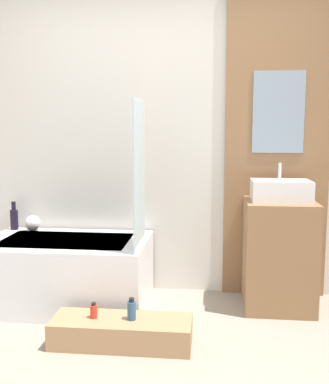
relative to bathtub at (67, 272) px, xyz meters
The scene contains 11 objects.
wall_tiled_back 1.34m from the bathtub, 31.41° to the left, with size 4.20×0.06×2.60m, color silver.
wall_wood_accent 1.99m from the bathtub, 13.46° to the left, with size 0.83×0.04×2.60m.
bathtub is the anchor object (origin of this frame).
glass_shower_screen 1.01m from the bathtub, 13.56° to the right, with size 0.01×0.46×1.07m, color silver.
wooden_step_bench 0.86m from the bathtub, 48.10° to the right, with size 0.90×0.31×0.17m, color #A87F56.
vanity_cabinet 1.66m from the bathtub, ahead, with size 0.52×0.52×0.83m, color #8E6642.
sink 1.77m from the bathtub, ahead, with size 0.44×0.30×0.28m.
vase_tall_dark 0.73m from the bathtub, 150.62° to the left, with size 0.07×0.07×0.24m.
vase_round_light 0.57m from the bathtub, 143.55° to the left, with size 0.13×0.13×0.13m, color white.
bottle_soap_primary 0.74m from the bathtub, 58.53° to the right, with size 0.05×0.05×0.10m.
bottle_soap_secondary 0.89m from the bathtub, 44.89° to the right, with size 0.06×0.06×0.14m.
Camera 1 is at (0.39, -2.17, 1.36)m, focal length 42.00 mm.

